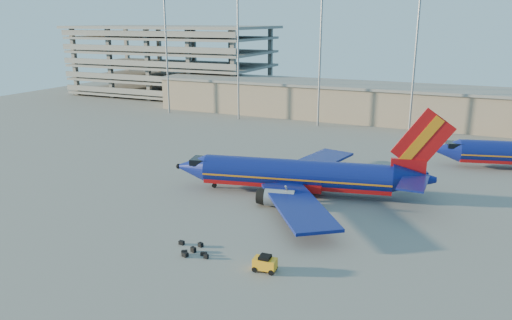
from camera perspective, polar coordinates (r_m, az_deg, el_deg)
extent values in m
plane|color=slate|center=(70.90, -0.31, -3.39)|extent=(220.00, 220.00, 0.00)
cube|color=gray|center=(121.74, 15.64, 6.08)|extent=(120.00, 15.00, 8.00)
cube|color=slate|center=(121.15, 15.79, 8.03)|extent=(122.00, 16.00, 0.60)
cube|color=slate|center=(163.63, -9.36, 7.73)|extent=(60.00, 30.00, 0.70)
cube|color=slate|center=(163.11, -9.42, 9.19)|extent=(60.00, 30.00, 0.70)
cube|color=slate|center=(162.70, -9.49, 10.66)|extent=(60.00, 30.00, 0.70)
cube|color=slate|center=(162.40, -9.56, 12.14)|extent=(60.00, 30.00, 0.70)
cube|color=slate|center=(162.20, -9.62, 13.62)|extent=(60.00, 30.00, 0.70)
cube|color=slate|center=(162.13, -9.68, 14.75)|extent=(62.00, 32.00, 0.80)
cube|color=slate|center=(173.54, -7.09, 11.43)|extent=(1.20, 1.20, 21.00)
cylinder|color=gray|center=(129.72, -10.15, 11.43)|extent=(0.44, 0.44, 28.00)
cylinder|color=gray|center=(119.62, -2.05, 11.31)|extent=(0.44, 0.44, 28.00)
cylinder|color=gray|center=(112.21, 7.31, 10.90)|extent=(0.44, 0.44, 28.00)
cylinder|color=gray|center=(108.04, 17.65, 10.12)|extent=(0.44, 0.44, 28.00)
cylinder|color=navy|center=(68.61, 4.57, -1.58)|extent=(25.84, 9.19, 3.94)
cube|color=#AE0E0F|center=(68.92, 4.55, -2.38)|extent=(25.68, 8.46, 1.39)
cube|color=orange|center=(68.69, 4.57, -1.79)|extent=(25.84, 9.23, 0.23)
cone|color=navy|center=(72.05, -7.35, -0.81)|extent=(5.20, 4.79, 3.94)
cube|color=black|center=(71.33, -6.33, -0.10)|extent=(3.08, 3.24, 0.85)
cone|color=navy|center=(68.32, 17.62, -2.04)|extent=(6.24, 5.01, 3.94)
cube|color=#AE0E0F|center=(67.83, 17.01, -0.84)|extent=(4.50, 1.51, 2.34)
cube|color=#AE0E0F|center=(67.06, 18.53, 2.14)|extent=(7.72, 1.97, 8.50)
cube|color=orange|center=(67.03, 18.35, 2.15)|extent=(5.18, 1.52, 6.67)
cube|color=navy|center=(71.57, 17.09, -0.70)|extent=(5.70, 7.53, 0.23)
cube|color=navy|center=(64.66, 17.55, -2.48)|extent=(3.20, 6.82, 0.23)
cube|color=navy|center=(77.64, 6.68, -0.31)|extent=(8.64, 17.26, 0.37)
cube|color=navy|center=(59.94, 4.83, -5.16)|extent=(14.03, 16.49, 0.37)
cube|color=#AE0E0F|center=(68.99, 4.99, -2.74)|extent=(7.12, 5.40, 1.07)
cylinder|color=gray|center=(74.51, 4.16, -1.49)|extent=(4.22, 2.99, 2.24)
cylinder|color=gray|center=(64.12, 2.72, -4.36)|extent=(4.22, 2.99, 2.24)
cylinder|color=gray|center=(71.73, -4.79, -2.73)|extent=(0.30, 0.30, 1.17)
cylinder|color=black|center=(71.80, -4.79, -2.91)|extent=(0.72, 0.40, 0.68)
cylinder|color=black|center=(71.80, 6.10, -2.86)|extent=(1.00, 0.76, 0.90)
cylinder|color=black|center=(66.60, 5.56, -4.35)|extent=(1.00, 0.76, 0.90)
cone|color=navy|center=(87.30, 20.85, 1.09)|extent=(5.01, 4.65, 3.71)
cube|color=black|center=(87.35, 21.74, 1.65)|extent=(2.98, 3.13, 0.80)
cube|color=#FBA116|center=(48.68, 1.03, -11.74)|extent=(2.27, 1.39, 1.05)
cube|color=black|center=(48.39, 1.03, -11.08)|extent=(1.12, 1.21, 0.37)
cylinder|color=black|center=(49.65, 0.32, -11.82)|extent=(0.56, 0.22, 0.54)
cylinder|color=black|center=(48.70, -0.16, -12.41)|extent=(0.56, 0.22, 0.54)
cylinder|color=black|center=(49.16, 2.20, -12.14)|extent=(0.56, 0.22, 0.54)
cylinder|color=black|center=(48.20, 1.75, -12.74)|extent=(0.56, 0.22, 0.54)
cube|color=black|center=(52.11, -8.12, -10.65)|extent=(0.73, 0.59, 0.45)
cube|color=black|center=(52.47, -8.22, -10.49)|extent=(0.67, 0.51, 0.40)
cube|color=black|center=(52.09, -5.99, -10.62)|extent=(0.71, 0.48, 0.38)
cube|color=black|center=(52.92, -7.17, -10.12)|extent=(0.65, 0.53, 0.55)
cube|color=black|center=(52.44, -8.17, -10.44)|extent=(0.73, 0.67, 0.50)
cube|color=black|center=(51.49, -5.73, -10.90)|extent=(0.48, 0.35, 0.46)
cube|color=black|center=(54.75, -8.50, -9.33)|extent=(0.57, 0.40, 0.42)
cube|color=black|center=(54.00, -6.35, -9.60)|extent=(0.59, 0.53, 0.45)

